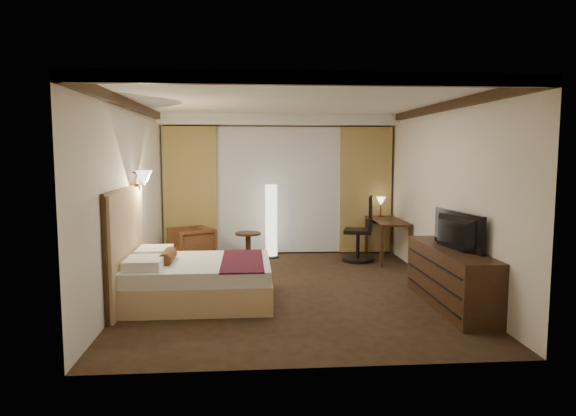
{
  "coord_description": "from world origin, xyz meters",
  "views": [
    {
      "loc": [
        -0.6,
        -7.29,
        2.0
      ],
      "look_at": [
        0.0,
        0.4,
        1.15
      ],
      "focal_mm": 32.0,
      "sensor_mm": 36.0,
      "label": 1
    }
  ],
  "objects": [
    {
      "name": "ceiling",
      "position": [
        0.0,
        0.0,
        2.7
      ],
      "size": [
        4.5,
        5.5,
        0.01
      ],
      "primitive_type": "cube",
      "color": "white",
      "rests_on": "back_wall"
    },
    {
      "name": "television",
      "position": [
        1.97,
        -1.0,
        1.09
      ],
      "size": [
        0.79,
        1.19,
        0.15
      ],
      "primitive_type": "imported",
      "rotation": [
        0.0,
        0.0,
        1.71
      ],
      "color": "black",
      "rests_on": "dresser"
    },
    {
      "name": "dresser",
      "position": [
        2.0,
        -1.0,
        0.38
      ],
      "size": [
        0.5,
        1.97,
        0.77
      ],
      "primitive_type": null,
      "color": "black",
      "rests_on": "floor"
    },
    {
      "name": "curtain_sheer",
      "position": [
        0.0,
        2.67,
        1.25
      ],
      "size": [
        2.48,
        0.04,
        2.45
      ],
      "primitive_type": "cube",
      "color": "silver",
      "rests_on": "back_wall"
    },
    {
      "name": "crown_molding",
      "position": [
        0.0,
        0.0,
        2.64
      ],
      "size": [
        4.5,
        5.5,
        0.12
      ],
      "primitive_type": null,
      "color": "black",
      "rests_on": "ceiling"
    },
    {
      "name": "desk",
      "position": [
        1.95,
        1.89,
        0.38
      ],
      "size": [
        0.55,
        1.27,
        0.75
      ],
      "primitive_type": null,
      "color": "black",
      "rests_on": "floor"
    },
    {
      "name": "side_table",
      "position": [
        -0.61,
        2.06,
        0.26
      ],
      "size": [
        0.47,
        0.47,
        0.52
      ],
      "primitive_type": null,
      "color": "black",
      "rests_on": "floor"
    },
    {
      "name": "desk_lamp",
      "position": [
        1.95,
        2.37,
        0.92
      ],
      "size": [
        0.18,
        0.18,
        0.34
      ],
      "primitive_type": null,
      "color": "#FFD899",
      "rests_on": "desk"
    },
    {
      "name": "back_wall",
      "position": [
        0.0,
        2.75,
        1.35
      ],
      "size": [
        4.5,
        0.02,
        2.7
      ],
      "primitive_type": "cube",
      "color": "silver",
      "rests_on": "floor"
    },
    {
      "name": "left_wall",
      "position": [
        -2.25,
        0.0,
        1.35
      ],
      "size": [
        0.02,
        5.5,
        2.7
      ],
      "primitive_type": "cube",
      "color": "silver",
      "rests_on": "floor"
    },
    {
      "name": "floor_lamp",
      "position": [
        -0.17,
        2.28,
        0.7
      ],
      "size": [
        0.29,
        0.29,
        1.4
      ],
      "primitive_type": null,
      "color": "white",
      "rests_on": "floor"
    },
    {
      "name": "armchair",
      "position": [
        -1.64,
        1.96,
        0.35
      ],
      "size": [
        0.89,
        0.91,
        0.71
      ],
      "primitive_type": "imported",
      "rotation": [
        0.0,
        0.0,
        -1.08
      ],
      "color": "#4E2817",
      "rests_on": "floor"
    },
    {
      "name": "bed",
      "position": [
        -1.25,
        -0.52,
        0.28
      ],
      "size": [
        1.88,
        1.47,
        0.55
      ],
      "primitive_type": null,
      "color": "white",
      "rests_on": "floor"
    },
    {
      "name": "curtain_left_drape",
      "position": [
        -1.7,
        2.61,
        1.25
      ],
      "size": [
        1.0,
        0.14,
        2.45
      ],
      "primitive_type": "cube",
      "color": "tan",
      "rests_on": "back_wall"
    },
    {
      "name": "curtain_right_drape",
      "position": [
        1.7,
        2.61,
        1.25
      ],
      "size": [
        1.0,
        0.14,
        2.45
      ],
      "primitive_type": "cube",
      "color": "tan",
      "rests_on": "back_wall"
    },
    {
      "name": "floor",
      "position": [
        0.0,
        0.0,
        0.0
      ],
      "size": [
        4.5,
        5.5,
        0.01
      ],
      "primitive_type": "cube",
      "color": "black",
      "rests_on": "ground"
    },
    {
      "name": "right_wall",
      "position": [
        2.25,
        0.0,
        1.35
      ],
      "size": [
        0.02,
        5.5,
        2.7
      ],
      "primitive_type": "cube",
      "color": "silver",
      "rests_on": "floor"
    },
    {
      "name": "soffit",
      "position": [
        0.0,
        2.5,
        2.6
      ],
      "size": [
        4.5,
        0.5,
        0.2
      ],
      "primitive_type": "cube",
      "color": "white",
      "rests_on": "ceiling"
    },
    {
      "name": "headboard",
      "position": [
        -2.2,
        -0.52,
        0.75
      ],
      "size": [
        0.12,
        1.77,
        1.5
      ],
      "primitive_type": null,
      "color": "tan",
      "rests_on": "floor"
    },
    {
      "name": "wall_sconce",
      "position": [
        -2.09,
        0.21,
        1.62
      ],
      "size": [
        0.24,
        0.24,
        0.24
      ],
      "primitive_type": null,
      "color": "white",
      "rests_on": "left_wall"
    },
    {
      "name": "office_chair",
      "position": [
        1.39,
        1.84,
        0.6
      ],
      "size": [
        0.72,
        0.72,
        1.2
      ],
      "primitive_type": null,
      "rotation": [
        0.0,
        0.0,
        -0.28
      ],
      "color": "black",
      "rests_on": "floor"
    }
  ]
}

